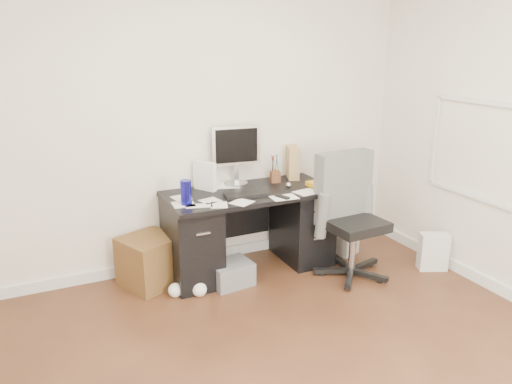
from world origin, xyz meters
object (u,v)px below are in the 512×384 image
Objects in this scene: lcd_monitor at (236,155)px; keyboard at (248,194)px; desk at (250,228)px; pc_tower at (333,226)px; office_chair at (354,217)px; wicker_basket at (150,261)px.

lcd_monitor is 0.45m from keyboard.
keyboard is at bearing -119.82° from desk.
keyboard is at bearing -90.09° from lcd_monitor.
desk is at bearing 161.38° from pc_tower.
pc_tower is at bearing 16.89° from keyboard.
keyboard is at bearing 167.72° from pc_tower.
office_chair is at bearing -128.24° from pc_tower.
office_chair is (0.78, -0.51, 0.15)m from desk.
keyboard is 1.02m from wicker_basket.
desk is at bearing 67.70° from keyboard.
desk is at bearing -77.80° from lcd_monitor.
office_chair is at bearing -17.68° from keyboard.
lcd_monitor is 1.31× the size of wicker_basket.
wicker_basket is at bearing -162.77° from lcd_monitor.
desk is at bearing -5.24° from wicker_basket.
lcd_monitor is 1.20m from office_chair.
lcd_monitor reaches higher than office_chair.
keyboard is 0.81× the size of pc_tower.
keyboard is at bearing 151.39° from office_chair.
office_chair is at bearing -36.55° from lcd_monitor.
pc_tower is at bearing -4.41° from lcd_monitor.
keyboard is 0.37× the size of office_chair.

